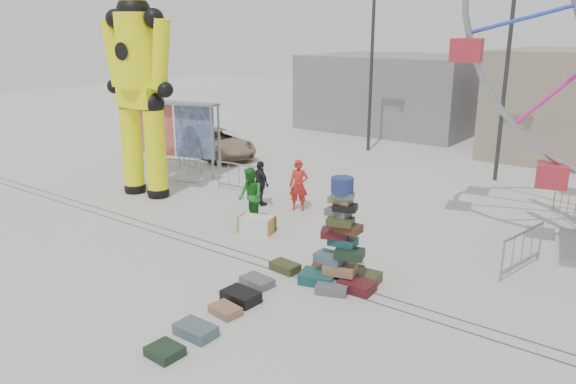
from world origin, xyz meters
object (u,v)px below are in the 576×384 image
Objects in this scene: barricade_dummy_a at (189,158)px; barricade_wheel_back at (568,205)px; barricade_wheel_front at (522,250)px; pedestrian_green at (250,196)px; banner_scaffold at (174,120)px; crash_test_dummy at (139,81)px; barricade_dummy_b at (177,172)px; barricade_dummy_c at (239,177)px; lamp_post_right at (509,68)px; lamp_post_left at (373,60)px; pedestrian_black at (261,183)px; pedestrian_red at (299,185)px; steamer_trunk at (257,225)px; suitcase_tower at (341,255)px; parked_suv at (216,143)px.

barricade_wheel_back is (14.59, 2.59, 0.00)m from barricade_dummy_a.
barricade_wheel_front is 7.99m from pedestrian_green.
barricade_wheel_back is at bearing -2.35° from banner_scaffold.
crash_test_dummy is 3.95× the size of barricade_dummy_b.
barricade_dummy_c is 3.72m from pedestrian_green.
barricade_dummy_b is at bearing -165.61° from barricade_dummy_c.
lamp_post_right is 4.00× the size of barricade_wheel_back.
pedestrian_black is at bearing -82.08° from lamp_post_left.
crash_test_dummy is at bearing 106.75° from barricade_wheel_front.
lamp_post_left is 4.59× the size of pedestrian_red.
steamer_trunk is 0.57× the size of pedestrian_green.
barricade_wheel_back is at bearing 18.58° from crash_test_dummy.
barricade_dummy_c is (4.18, -0.61, -1.71)m from banner_scaffold.
barricade_dummy_b is at bearing -55.54° from banner_scaffold.
pedestrian_black is at bearing -18.08° from barricade_dummy_b.
pedestrian_black reaches higher than barricade_wheel_back.
lamp_post_left reaches higher than barricade_dummy_c.
banner_scaffold is 4.56m from barricade_dummy_c.
barricade_wheel_back is at bearing 63.17° from pedestrian_green.
steamer_trunk is 2.76m from pedestrian_black.
barricade_wheel_back is (10.67, 3.74, 0.00)m from barricade_dummy_c.
banner_scaffold is at bearing 113.11° from crash_test_dummy.
suitcase_tower is 0.56× the size of parked_suv.
pedestrian_red is at bearing -14.56° from barricade_dummy_b.
pedestrian_red is at bearing 80.17° from steamer_trunk.
lamp_post_right is 11.59m from pedestrian_green.
pedestrian_red is (3.13, -0.49, 0.32)m from barricade_dummy_c.
barricade_wheel_front is 16.26m from parked_suv.
lamp_post_left is at bearing -154.51° from barricade_wheel_back.
banner_scaffold reaches higher than barricade_dummy_b.
lamp_post_right is 2.99× the size of suitcase_tower.
barricade_wheel_front is at bearing -36.44° from barricade_wheel_back.
barricade_dummy_c is 1.11× the size of pedestrian_green.
steamer_trunk is at bearing -110.49° from lamp_post_right.
steamer_trunk is (5.87, -0.60, -3.92)m from crash_test_dummy.
pedestrian_red is (-4.17, 4.02, 0.12)m from suitcase_tower.
barricade_dummy_c is 3.19m from pedestrian_red.
banner_scaffold is at bearing 144.34° from suitcase_tower.
crash_test_dummy is at bearing -103.24° from lamp_post_left.
pedestrian_red reaches higher than barricade_dummy_b.
crash_test_dummy is 4.38× the size of pedestrian_green.
pedestrian_black is (5.94, -1.46, -1.47)m from banner_scaffold.
steamer_trunk is at bearing 145.67° from pedestrian_black.
pedestrian_black is at bearing -123.64° from lamp_post_right.
suitcase_tower is at bearing -37.12° from steamer_trunk.
barricade_wheel_front is (7.19, 1.89, 0.31)m from steamer_trunk.
suitcase_tower is 1.69× the size of pedestrian_black.
suitcase_tower reaches higher than barricade_dummy_b.
banner_scaffold is at bearing -116.82° from lamp_post_left.
barricade_wheel_back is at bearing 56.19° from suitcase_tower.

